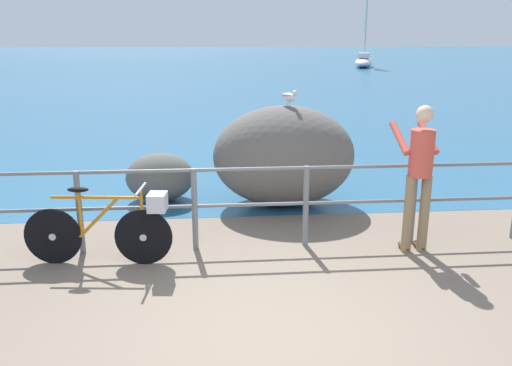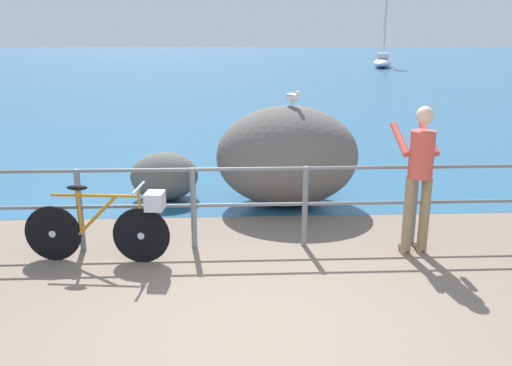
{
  "view_description": "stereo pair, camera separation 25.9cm",
  "coord_description": "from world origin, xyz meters",
  "px_view_note": "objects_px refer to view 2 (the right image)",
  "views": [
    {
      "loc": [
        -0.46,
        -4.13,
        2.58
      ],
      "look_at": [
        0.1,
        2.42,
        0.71
      ],
      "focal_mm": 37.31,
      "sensor_mm": 36.0,
      "label": 1
    },
    {
      "loc": [
        -0.2,
        -4.15,
        2.58
      ],
      "look_at": [
        0.1,
        2.42,
        0.71
      ],
      "focal_mm": 37.31,
      "sensor_mm": 36.0,
      "label": 2
    }
  ],
  "objects_px": {
    "seagull": "(293,96)",
    "bicycle": "(109,224)",
    "person_at_railing": "(419,174)",
    "sailboat": "(383,58)",
    "breakwater_boulder_main": "(287,156)",
    "breakwater_boulder_left": "(164,176)"
  },
  "relations": [
    {
      "from": "person_at_railing",
      "to": "seagull",
      "type": "height_order",
      "value": "person_at_railing"
    },
    {
      "from": "breakwater_boulder_left",
      "to": "sailboat",
      "type": "height_order",
      "value": "sailboat"
    },
    {
      "from": "bicycle",
      "to": "sailboat",
      "type": "distance_m",
      "value": 36.83
    },
    {
      "from": "breakwater_boulder_left",
      "to": "person_at_railing",
      "type": "bearing_deg",
      "value": -35.27
    },
    {
      "from": "breakwater_boulder_left",
      "to": "sailboat",
      "type": "xyz_separation_m",
      "value": [
        12.46,
        32.15,
        0.33
      ]
    },
    {
      "from": "breakwater_boulder_main",
      "to": "breakwater_boulder_left",
      "type": "bearing_deg",
      "value": 169.41
    },
    {
      "from": "bicycle",
      "to": "breakwater_boulder_left",
      "type": "relative_size",
      "value": 1.59
    },
    {
      "from": "breakwater_boulder_main",
      "to": "breakwater_boulder_left",
      "type": "height_order",
      "value": "breakwater_boulder_main"
    },
    {
      "from": "person_at_railing",
      "to": "seagull",
      "type": "xyz_separation_m",
      "value": [
        -1.28,
        1.91,
        0.68
      ]
    },
    {
      "from": "breakwater_boulder_left",
      "to": "seagull",
      "type": "xyz_separation_m",
      "value": [
        1.97,
        -0.39,
        1.29
      ]
    },
    {
      "from": "seagull",
      "to": "breakwater_boulder_left",
      "type": "bearing_deg",
      "value": -137.06
    },
    {
      "from": "seagull",
      "to": "sailboat",
      "type": "height_order",
      "value": "sailboat"
    },
    {
      "from": "bicycle",
      "to": "breakwater_boulder_left",
      "type": "xyz_separation_m",
      "value": [
        0.34,
        2.39,
        -0.09
      ]
    },
    {
      "from": "sailboat",
      "to": "person_at_railing",
      "type": "bearing_deg",
      "value": -174.97
    },
    {
      "from": "seagull",
      "to": "bicycle",
      "type": "bearing_deg",
      "value": -85.09
    },
    {
      "from": "breakwater_boulder_main",
      "to": "breakwater_boulder_left",
      "type": "distance_m",
      "value": 1.98
    },
    {
      "from": "person_at_railing",
      "to": "sailboat",
      "type": "bearing_deg",
      "value": -18.43
    },
    {
      "from": "sailboat",
      "to": "breakwater_boulder_main",
      "type": "bearing_deg",
      "value": -177.98
    },
    {
      "from": "breakwater_boulder_left",
      "to": "sailboat",
      "type": "bearing_deg",
      "value": 68.82
    },
    {
      "from": "breakwater_boulder_main",
      "to": "breakwater_boulder_left",
      "type": "relative_size",
      "value": 2.02
    },
    {
      "from": "person_at_railing",
      "to": "breakwater_boulder_main",
      "type": "relative_size",
      "value": 0.83
    },
    {
      "from": "bicycle",
      "to": "breakwater_boulder_main",
      "type": "bearing_deg",
      "value": 47.88
    }
  ]
}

